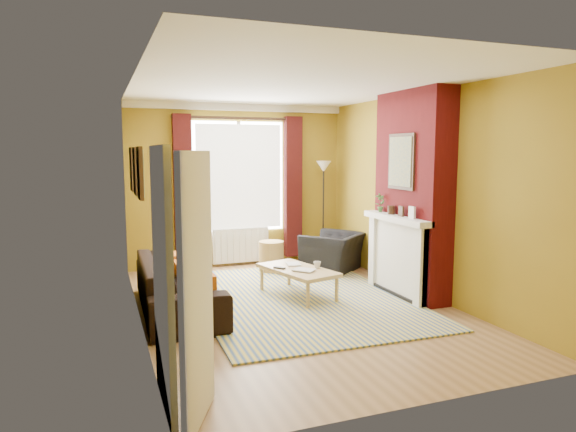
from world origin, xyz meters
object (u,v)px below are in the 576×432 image
object	(u,v)px
armchair	(333,252)
floor_lamp	(324,183)
coffee_table	(298,271)
wicker_stool	(271,257)
sofa	(178,285)

from	to	relation	value
armchair	floor_lamp	bearing A→B (deg)	-141.31
coffee_table	wicker_stool	distance (m)	1.54
armchair	floor_lamp	world-z (taller)	floor_lamp
wicker_stool	armchair	bearing A→B (deg)	-16.09
armchair	floor_lamp	distance (m)	1.35
armchair	wicker_stool	distance (m)	1.04
armchair	coffee_table	bearing A→B (deg)	7.59
wicker_stool	floor_lamp	bearing A→B (deg)	21.41
wicker_stool	floor_lamp	distance (m)	1.70
floor_lamp	armchair	bearing A→B (deg)	-101.09
floor_lamp	wicker_stool	bearing A→B (deg)	-158.59
sofa	wicker_stool	world-z (taller)	sofa
coffee_table	wicker_stool	size ratio (longest dim) A/B	2.56
wicker_stool	floor_lamp	xyz separation A→B (m)	(1.14, 0.45, 1.18)
sofa	armchair	xyz separation A→B (m)	(2.75, 1.29, -0.01)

